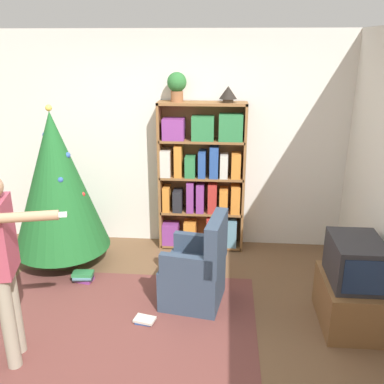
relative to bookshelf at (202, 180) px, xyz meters
name	(u,v)px	position (x,y,z in m)	size (l,w,h in m)	color
ground_plane	(145,336)	(-0.39, -1.81, -0.88)	(14.00, 14.00, 0.00)	brown
wall_back	(172,142)	(-0.39, 0.21, 0.42)	(8.00, 0.10, 2.60)	silver
area_rug	(114,326)	(-0.70, -1.69, -0.87)	(2.59, 1.85, 0.01)	brown
bookshelf	(202,180)	(0.00, 0.00, 0.00)	(1.03, 0.27, 1.81)	brown
tv_stand	(350,302)	(1.43, -1.46, -0.66)	(0.51, 0.72, 0.44)	brown
television	(356,261)	(1.43, -1.46, -0.24)	(0.43, 0.57, 0.40)	#28282D
game_remote	(341,292)	(1.28, -1.68, -0.42)	(0.04, 0.12, 0.02)	white
christmas_tree	(57,183)	(-1.57, -0.56, 0.11)	(1.07, 1.07, 1.84)	#4C3323
armchair	(197,273)	(0.03, -1.23, -0.55)	(0.65, 0.65, 0.92)	#334256
standing_person	(3,257)	(-1.37, -2.16, 0.05)	(0.70, 0.46, 1.57)	#9E937F
potted_plant	(177,85)	(-0.29, 0.01, 1.12)	(0.22, 0.22, 0.33)	#935B38
table_lamp	(228,93)	(0.28, 0.01, 1.03)	(0.20, 0.20, 0.18)	#473828
book_pile_near_tree	(84,277)	(-1.22, -0.96, -0.82)	(0.23, 0.17, 0.11)	#843889
book_pile_by_chair	(144,320)	(-0.43, -1.61, -0.85)	(0.21, 0.16, 0.04)	#284C93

